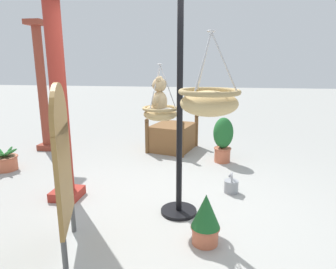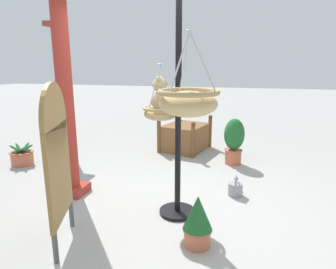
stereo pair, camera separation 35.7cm
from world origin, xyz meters
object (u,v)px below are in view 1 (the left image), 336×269
at_px(hanging_basket_with_teddy, 160,113).
at_px(watering_can, 231,185).
at_px(teddy_bear, 158,97).
at_px(greenhouse_pillar_left, 59,98).
at_px(greenhouse_pillar_right, 42,90).
at_px(wooden_planter_box, 173,136).
at_px(potted_plant_fern_front, 5,161).
at_px(display_pole_central, 179,151).
at_px(potted_plant_tall_leafy, 223,139).
at_px(potted_plant_bushy_green, 206,219).
at_px(display_sign_board, 62,156).
at_px(hanging_basket_left_high, 209,101).

bearing_deg(hanging_basket_with_teddy, watering_can, -58.84).
bearing_deg(teddy_bear, greenhouse_pillar_left, 88.60).
distance_m(greenhouse_pillar_right, watering_can, 4.28).
xyz_separation_m(wooden_planter_box, potted_plant_fern_front, (-1.69, 2.68, -0.14)).
relative_size(hanging_basket_with_teddy, teddy_bear, 1.55).
height_order(display_pole_central, potted_plant_tall_leafy, display_pole_central).
bearing_deg(wooden_planter_box, potted_plant_bushy_green, -166.56).
bearing_deg(potted_plant_bushy_green, hanging_basket_with_teddy, 38.52).
bearing_deg(greenhouse_pillar_left, potted_plant_fern_front, 61.34).
xyz_separation_m(potted_plant_fern_front, display_sign_board, (-1.93, -2.15, 0.81)).
bearing_deg(display_pole_central, potted_plant_fern_front, 71.62).
bearing_deg(greenhouse_pillar_right, hanging_basket_with_teddy, -127.38).
distance_m(potted_plant_tall_leafy, display_sign_board, 3.37).
height_order(potted_plant_tall_leafy, watering_can, potted_plant_tall_leafy).
bearing_deg(potted_plant_bushy_green, display_pole_central, 29.90).
height_order(hanging_basket_with_teddy, display_sign_board, hanging_basket_with_teddy).
distance_m(hanging_basket_with_teddy, watering_can, 1.55).
distance_m(display_sign_board, watering_can, 2.45).
xyz_separation_m(potted_plant_fern_front, watering_can, (-0.33, -3.80, -0.05)).
height_order(hanging_basket_left_high, watering_can, hanging_basket_left_high).
relative_size(hanging_basket_left_high, greenhouse_pillar_right, 0.22).
xyz_separation_m(hanging_basket_with_teddy, hanging_basket_left_high, (-1.37, -0.59, 0.32)).
height_order(greenhouse_pillar_right, potted_plant_bushy_green, greenhouse_pillar_right).
bearing_deg(potted_plant_fern_front, greenhouse_pillar_right, -0.79).
height_order(greenhouse_pillar_left, potted_plant_fern_front, greenhouse_pillar_left).
distance_m(display_pole_central, watering_can, 1.19).
relative_size(greenhouse_pillar_left, potted_plant_tall_leafy, 3.36).
bearing_deg(potted_plant_fern_front, hanging_basket_with_teddy, -107.18).
bearing_deg(display_pole_central, potted_plant_bushy_green, -150.10).
bearing_deg(potted_plant_bushy_green, wooden_planter_box, 13.44).
xyz_separation_m(greenhouse_pillar_right, display_sign_board, (-3.23, -2.13, -0.30)).
xyz_separation_m(hanging_basket_left_high, greenhouse_pillar_left, (1.40, 1.90, -0.17)).
xyz_separation_m(display_pole_central, greenhouse_pillar_left, (0.18, 1.56, 0.57)).
bearing_deg(hanging_basket_left_high, display_sign_board, 76.10).
height_order(hanging_basket_with_teddy, greenhouse_pillar_right, greenhouse_pillar_right).
bearing_deg(hanging_basket_left_high, potted_plant_fern_front, 56.98).
relative_size(greenhouse_pillar_right, potted_plant_bushy_green, 4.88).
xyz_separation_m(greenhouse_pillar_left, wooden_planter_box, (2.55, -1.11, -1.07)).
bearing_deg(display_pole_central, watering_can, -43.47).
distance_m(hanging_basket_left_high, watering_can, 2.42).
distance_m(display_pole_central, potted_plant_bushy_green, 0.86).
bearing_deg(greenhouse_pillar_left, potted_plant_tall_leafy, -48.81).
xyz_separation_m(wooden_planter_box, potted_plant_tall_leafy, (-0.68, -1.03, 0.15)).
xyz_separation_m(display_pole_central, wooden_planter_box, (2.73, 0.45, -0.50)).
height_order(greenhouse_pillar_left, watering_can, greenhouse_pillar_left).
xyz_separation_m(hanging_basket_left_high, display_sign_board, (0.33, 1.32, -0.57)).
xyz_separation_m(teddy_bear, potted_plant_tall_leafy, (1.90, -0.85, -0.95)).
xyz_separation_m(hanging_basket_left_high, watering_can, (1.92, -0.32, -1.43)).
distance_m(potted_plant_fern_front, potted_plant_tall_leafy, 3.85).
bearing_deg(wooden_planter_box, potted_plant_fern_front, 122.25).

